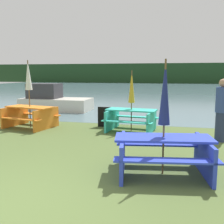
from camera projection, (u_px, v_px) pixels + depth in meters
name	position (u px, v px, depth m)	size (l,w,h in m)	color
water	(154.00, 89.00, 34.57)	(60.00, 50.00, 0.00)	slate
far_treeline	(161.00, 73.00, 53.54)	(80.00, 1.60, 4.00)	#1E3D1E
picnic_table_blue	(163.00, 151.00, 5.21)	(2.09, 1.66, 0.76)	blue
picnic_table_orange	(30.00, 115.00, 9.73)	(2.02, 1.71, 0.79)	orange
picnic_table_teal	(131.00, 118.00, 9.14)	(1.87, 1.58, 0.76)	#33B7A8
umbrella_gold	(132.00, 87.00, 8.98)	(0.22, 0.22, 2.10)	brown
umbrella_navy	(165.00, 93.00, 5.04)	(0.23, 0.23, 2.28)	brown
umbrella_white	(28.00, 76.00, 9.51)	(0.26, 0.26, 2.48)	brown
boat	(53.00, 101.00, 14.31)	(3.77, 1.71, 1.45)	beige
person	(222.00, 110.00, 7.65)	(0.37, 0.37, 1.85)	#283351
signboard	(105.00, 117.00, 9.84)	(0.55, 0.08, 0.75)	black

